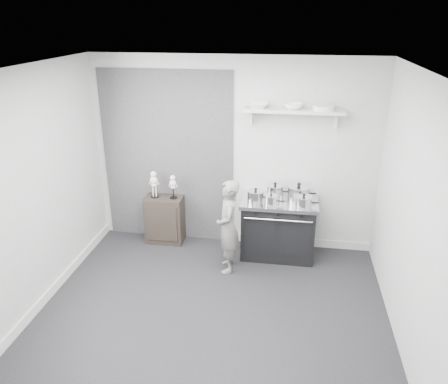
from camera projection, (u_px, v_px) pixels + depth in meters
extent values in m
plane|color=black|center=(211.00, 314.00, 4.98)|extent=(4.00, 4.00, 0.00)
cube|color=silver|center=(233.00, 154.00, 6.11)|extent=(4.00, 0.02, 2.70)
cube|color=silver|center=(158.00, 319.00, 2.82)|extent=(4.00, 0.02, 2.70)
cube|color=silver|center=(29.00, 195.00, 4.76)|extent=(0.02, 3.60, 2.70)
cube|color=silver|center=(414.00, 220.00, 4.18)|extent=(0.02, 3.60, 2.70)
cube|color=silver|center=(207.00, 71.00, 3.96)|extent=(4.00, 3.60, 0.02)
cube|color=black|center=(168.00, 158.00, 6.28)|extent=(1.90, 0.02, 2.50)
cube|color=silver|center=(299.00, 242.00, 6.44)|extent=(2.00, 0.03, 0.12)
cube|color=silver|center=(49.00, 294.00, 5.24)|extent=(0.03, 3.60, 0.12)
cube|color=silver|center=(294.00, 111.00, 5.63)|extent=(1.30, 0.26, 0.04)
cube|color=silver|center=(251.00, 117.00, 5.81)|extent=(0.03, 0.12, 0.20)
cube|color=silver|center=(336.00, 120.00, 5.66)|extent=(0.03, 0.12, 0.20)
cube|color=black|center=(278.00, 229.00, 6.09)|extent=(0.98, 0.59, 0.79)
cube|color=silver|center=(279.00, 202.00, 5.93)|extent=(1.04, 0.63, 0.05)
cube|color=black|center=(259.00, 237.00, 5.84)|extent=(0.41, 0.02, 0.51)
cube|color=black|center=(295.00, 239.00, 5.78)|extent=(0.41, 0.02, 0.51)
cylinder|color=silver|center=(278.00, 220.00, 5.68)|extent=(0.88, 0.02, 0.02)
cylinder|color=black|center=(256.00, 213.00, 5.70)|extent=(0.04, 0.03, 0.04)
cylinder|color=black|center=(278.00, 214.00, 5.66)|extent=(0.04, 0.03, 0.04)
cylinder|color=black|center=(301.00, 216.00, 5.62)|extent=(0.04, 0.03, 0.04)
cube|color=black|center=(165.00, 219.00, 6.46)|extent=(0.54, 0.32, 0.71)
imported|color=slate|center=(228.00, 227.00, 5.63)|extent=(0.38, 0.51, 1.26)
cylinder|color=silver|center=(255.00, 197.00, 5.84)|extent=(0.22, 0.22, 0.14)
cylinder|color=silver|center=(256.00, 191.00, 5.81)|extent=(0.22, 0.22, 0.01)
sphere|color=black|center=(256.00, 189.00, 5.80)|extent=(0.04, 0.04, 0.04)
cylinder|color=black|center=(267.00, 197.00, 5.82)|extent=(0.10, 0.02, 0.02)
cylinder|color=silver|center=(275.00, 191.00, 6.03)|extent=(0.23, 0.23, 0.15)
cylinder|color=silver|center=(275.00, 186.00, 6.00)|extent=(0.24, 0.24, 0.01)
sphere|color=black|center=(275.00, 184.00, 5.99)|extent=(0.04, 0.04, 0.04)
cylinder|color=black|center=(286.00, 192.00, 6.01)|extent=(0.10, 0.02, 0.02)
cylinder|color=silver|center=(298.00, 193.00, 5.96)|extent=(0.30, 0.30, 0.16)
cylinder|color=silver|center=(299.00, 187.00, 5.93)|extent=(0.31, 0.31, 0.02)
sphere|color=black|center=(299.00, 184.00, 5.91)|extent=(0.05, 0.05, 0.05)
cylinder|color=black|center=(312.00, 193.00, 5.93)|extent=(0.10, 0.02, 0.02)
cylinder|color=silver|center=(303.00, 202.00, 5.70)|extent=(0.22, 0.22, 0.13)
cylinder|color=silver|center=(304.00, 197.00, 5.67)|extent=(0.22, 0.22, 0.01)
sphere|color=black|center=(304.00, 195.00, 5.66)|extent=(0.04, 0.04, 0.04)
cylinder|color=black|center=(315.00, 203.00, 5.68)|extent=(0.10, 0.02, 0.02)
cylinder|color=silver|center=(271.00, 201.00, 5.75)|extent=(0.17, 0.17, 0.12)
cylinder|color=silver|center=(271.00, 196.00, 5.73)|extent=(0.17, 0.17, 0.01)
sphere|color=black|center=(271.00, 194.00, 5.72)|extent=(0.03, 0.03, 0.03)
cylinder|color=black|center=(280.00, 201.00, 5.74)|extent=(0.10, 0.02, 0.02)
imported|color=white|center=(258.00, 105.00, 5.67)|extent=(0.28, 0.28, 0.07)
imported|color=white|center=(293.00, 106.00, 5.61)|extent=(0.24, 0.24, 0.08)
cylinder|color=silver|center=(324.00, 108.00, 5.55)|extent=(0.28, 0.28, 0.06)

